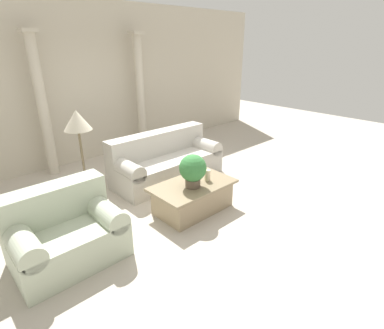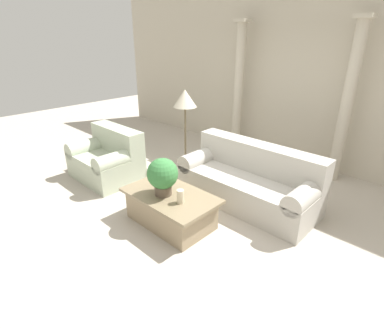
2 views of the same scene
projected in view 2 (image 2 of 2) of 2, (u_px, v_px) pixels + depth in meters
The scene contains 10 objects.
ground_plane at pixel (199, 210), 4.33m from camera, with size 16.00×16.00×0.00m, color #BCB2A3.
wall_back at pixel (300, 78), 5.49m from camera, with size 10.00×0.06×3.20m.
sofa_long at pixel (249, 181), 4.43m from camera, with size 2.06×0.86×0.87m.
loveseat at pixel (108, 158), 5.21m from camera, with size 1.20×0.86×0.87m.
coffee_table at pixel (171, 208), 3.96m from camera, with size 1.24×0.74×0.44m.
potted_plant at pixel (163, 175), 3.76m from camera, with size 0.40×0.40×0.49m.
pillar_candle at pixel (180, 196), 3.64m from camera, with size 0.09×0.09×0.17m.
floor_lamp at pixel (185, 102), 5.10m from camera, with size 0.40×0.40×1.49m.
column_left at pixel (239, 88), 6.08m from camera, with size 0.26×0.26×2.61m.
column_right at pixel (347, 103), 4.75m from camera, with size 0.26×0.26×2.61m.
Camera 2 is at (2.49, -2.75, 2.33)m, focal length 28.00 mm.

